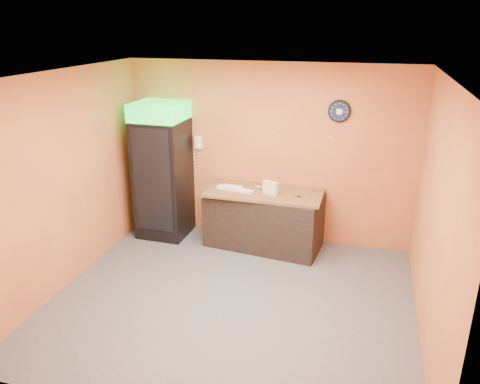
% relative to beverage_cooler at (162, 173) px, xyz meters
% --- Properties ---
extents(floor, '(4.50, 4.50, 0.00)m').
position_rel_beverage_cooler_xyz_m(floor, '(1.64, -1.60, -1.07)').
color(floor, '#47474C').
rests_on(floor, ground).
extents(back_wall, '(4.50, 0.02, 2.80)m').
position_rel_beverage_cooler_xyz_m(back_wall, '(1.64, 0.40, 0.33)').
color(back_wall, '#C27836').
rests_on(back_wall, floor).
extents(left_wall, '(0.02, 4.00, 2.80)m').
position_rel_beverage_cooler_xyz_m(left_wall, '(-0.61, -1.60, 0.33)').
color(left_wall, '#C27836').
rests_on(left_wall, floor).
extents(right_wall, '(0.02, 4.00, 2.80)m').
position_rel_beverage_cooler_xyz_m(right_wall, '(3.89, -1.60, 0.33)').
color(right_wall, '#C27836').
rests_on(right_wall, floor).
extents(ceiling, '(4.50, 4.00, 0.02)m').
position_rel_beverage_cooler_xyz_m(ceiling, '(1.64, -1.60, 1.73)').
color(ceiling, white).
rests_on(ceiling, back_wall).
extents(beverage_cooler, '(0.78, 0.80, 2.19)m').
position_rel_beverage_cooler_xyz_m(beverage_cooler, '(0.00, 0.00, 0.00)').
color(beverage_cooler, black).
rests_on(beverage_cooler, floor).
extents(prep_counter, '(1.83, 0.97, 0.88)m').
position_rel_beverage_cooler_xyz_m(prep_counter, '(1.67, 0.01, -0.63)').
color(prep_counter, black).
rests_on(prep_counter, floor).
extents(wall_clock, '(0.33, 0.06, 0.33)m').
position_rel_beverage_cooler_xyz_m(wall_clock, '(2.69, 0.37, 1.05)').
color(wall_clock, black).
rests_on(wall_clock, back_wall).
extents(wall_phone, '(0.11, 0.10, 0.20)m').
position_rel_beverage_cooler_xyz_m(wall_phone, '(0.50, 0.35, 0.45)').
color(wall_phone, white).
rests_on(wall_phone, back_wall).
extents(butcher_paper, '(1.77, 0.84, 0.04)m').
position_rel_beverage_cooler_xyz_m(butcher_paper, '(1.67, 0.01, -0.17)').
color(butcher_paper, brown).
rests_on(butcher_paper, prep_counter).
extents(sub_roll_stack, '(0.25, 0.17, 0.20)m').
position_rel_beverage_cooler_xyz_m(sub_roll_stack, '(1.79, -0.09, -0.05)').
color(sub_roll_stack, beige).
rests_on(sub_roll_stack, butcher_paper).
extents(wrapped_sandwich_left, '(0.33, 0.18, 0.04)m').
position_rel_beverage_cooler_xyz_m(wrapped_sandwich_left, '(1.11, -0.05, -0.13)').
color(wrapped_sandwich_left, silver).
rests_on(wrapped_sandwich_left, butcher_paper).
extents(wrapped_sandwich_mid, '(0.29, 0.18, 0.04)m').
position_rel_beverage_cooler_xyz_m(wrapped_sandwich_mid, '(1.40, -0.11, -0.13)').
color(wrapped_sandwich_mid, silver).
rests_on(wrapped_sandwich_mid, butcher_paper).
extents(wrapped_sandwich_right, '(0.31, 0.14, 0.04)m').
position_rel_beverage_cooler_xyz_m(wrapped_sandwich_right, '(1.17, -0.01, -0.13)').
color(wrapped_sandwich_right, silver).
rests_on(wrapped_sandwich_right, butcher_paper).
extents(kitchen_tool, '(0.06, 0.06, 0.06)m').
position_rel_beverage_cooler_xyz_m(kitchen_tool, '(1.66, 0.16, -0.12)').
color(kitchen_tool, silver).
rests_on(kitchen_tool, butcher_paper).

